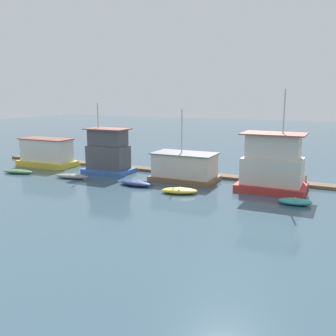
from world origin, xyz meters
TOP-DOWN VIEW (x-y plane):
  - ground_plane at (0.00, 0.00)m, footprint 200.00×200.00m
  - dock_walkway at (0.00, 3.08)m, footprint 51.00×1.53m
  - houseboat_yellow at (-17.08, 0.17)m, footprint 7.18×3.35m
  - houseboat_blue at (-8.02, 0.20)m, footprint 5.35×3.34m
  - houseboat_brown at (1.33, 0.15)m, footprint 6.64×3.86m
  - houseboat_red at (10.07, -0.08)m, footprint 6.06×4.12m
  - dinghy_green at (-16.76, -4.65)m, footprint 3.74×1.82m
  - dinghy_grey at (-9.71, -4.05)m, footprint 3.91×1.61m
  - dinghy_navy at (-1.97, -3.93)m, footprint 3.57×1.50m
  - dinghy_yellow at (2.94, -4.74)m, footprint 3.48×2.30m
  - dinghy_teal at (12.65, -3.91)m, footprint 2.77×1.70m
  - mooring_post_far_right at (12.80, 2.07)m, footprint 0.21×0.21m
  - mooring_post_centre at (-3.15, 2.07)m, footprint 0.27×0.27m

SIDE VIEW (x-z plane):
  - ground_plane at x=0.00m, z-range 0.00..0.00m
  - dock_walkway at x=0.00m, z-range 0.00..0.30m
  - dinghy_green at x=-16.76m, z-range 0.00..0.44m
  - dinghy_grey at x=-9.71m, z-range 0.00..0.47m
  - dinghy_teal at x=12.65m, z-range 0.00..0.51m
  - dinghy_yellow at x=2.94m, z-range 0.00..0.51m
  - dinghy_navy at x=-1.97m, z-range 0.00..0.52m
  - mooring_post_far_right at x=12.80m, z-range 0.00..1.25m
  - mooring_post_centre at x=-3.15m, z-range 0.00..1.69m
  - houseboat_brown at x=1.33m, z-range -2.22..5.01m
  - houseboat_yellow at x=-17.08m, z-range -0.12..3.31m
  - houseboat_blue at x=-8.02m, z-range -1.62..6.12m
  - houseboat_red at x=10.07m, z-range -2.22..6.88m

